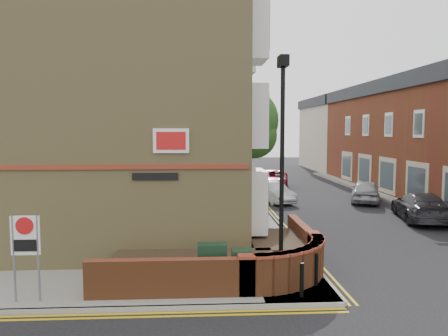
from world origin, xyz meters
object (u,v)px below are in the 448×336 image
lamppost (282,171)px  utility_cabinet_large (212,265)px  zone_sign (26,242)px  silver_car_near (273,192)px

lamppost → utility_cabinet_large: bearing=177.0°
lamppost → zone_sign: lamppost is taller
utility_cabinet_large → zone_sign: zone_sign is taller
lamppost → silver_car_near: 15.12m
utility_cabinet_large → silver_car_near: 15.18m
silver_car_near → utility_cabinet_large: bearing=-125.4°
utility_cabinet_large → zone_sign: (-4.70, -0.80, 0.92)m
lamppost → zone_sign: size_ratio=2.86×
zone_sign → silver_car_near: zone_sign is taller
lamppost → utility_cabinet_large: lamppost is taller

